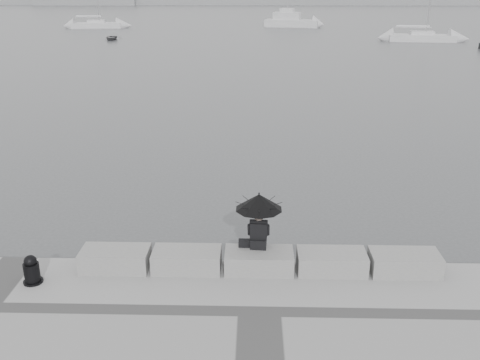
{
  "coord_description": "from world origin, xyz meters",
  "views": [
    {
      "loc": [
        -0.15,
        -11.54,
        6.94
      ],
      "look_at": [
        -0.54,
        3.0,
        1.49
      ],
      "focal_mm": 40.0,
      "sensor_mm": 36.0,
      "label": 1
    }
  ],
  "objects_px": {
    "sailboat_left": "(97,24)",
    "sailboat_right": "(422,37)",
    "mooring_bollard": "(32,271)",
    "dinghy": "(111,38)",
    "motor_cruiser": "(292,21)",
    "seated_person": "(259,209)"
  },
  "relations": [
    {
      "from": "sailboat_left",
      "to": "dinghy",
      "type": "relative_size",
      "value": 4.33
    },
    {
      "from": "mooring_bollard",
      "to": "motor_cruiser",
      "type": "distance_m",
      "value": 77.54
    },
    {
      "from": "mooring_bollard",
      "to": "motor_cruiser",
      "type": "bearing_deg",
      "value": 81.97
    },
    {
      "from": "mooring_bollard",
      "to": "motor_cruiser",
      "type": "relative_size",
      "value": 0.08
    },
    {
      "from": "sailboat_right",
      "to": "motor_cruiser",
      "type": "relative_size",
      "value": 1.48
    },
    {
      "from": "mooring_bollard",
      "to": "dinghy",
      "type": "relative_size",
      "value": 0.23
    },
    {
      "from": "sailboat_right",
      "to": "dinghy",
      "type": "distance_m",
      "value": 37.7
    },
    {
      "from": "sailboat_right",
      "to": "seated_person",
      "type": "bearing_deg",
      "value": -103.5
    },
    {
      "from": "sailboat_left",
      "to": "mooring_bollard",
      "type": "bearing_deg",
      "value": -82.38
    },
    {
      "from": "dinghy",
      "to": "seated_person",
      "type": "bearing_deg",
      "value": -72.94
    },
    {
      "from": "seated_person",
      "to": "sailboat_left",
      "type": "xyz_separation_m",
      "value": [
        -24.37,
        73.04,
        -1.46
      ]
    },
    {
      "from": "sailboat_left",
      "to": "sailboat_right",
      "type": "distance_m",
      "value": 47.73
    },
    {
      "from": "sailboat_left",
      "to": "sailboat_right",
      "type": "xyz_separation_m",
      "value": [
        44.3,
        -17.79,
        -0.0
      ]
    },
    {
      "from": "sailboat_right",
      "to": "dinghy",
      "type": "relative_size",
      "value": 4.33
    },
    {
      "from": "dinghy",
      "to": "motor_cruiser",
      "type": "bearing_deg",
      "value": 39.77
    },
    {
      "from": "mooring_bollard",
      "to": "sailboat_right",
      "type": "height_order",
      "value": "sailboat_right"
    },
    {
      "from": "motor_cruiser",
      "to": "sailboat_left",
      "type": "bearing_deg",
      "value": -159.41
    },
    {
      "from": "sailboat_left",
      "to": "motor_cruiser",
      "type": "relative_size",
      "value": 1.48
    },
    {
      "from": "mooring_bollard",
      "to": "dinghy",
      "type": "height_order",
      "value": "mooring_bollard"
    },
    {
      "from": "sailboat_left",
      "to": "sailboat_right",
      "type": "relative_size",
      "value": 1.0
    },
    {
      "from": "sailboat_right",
      "to": "dinghy",
      "type": "height_order",
      "value": "sailboat_right"
    },
    {
      "from": "mooring_bollard",
      "to": "dinghy",
      "type": "xyz_separation_m",
      "value": [
        -12.66,
        56.83,
        -0.54
      ]
    }
  ]
}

